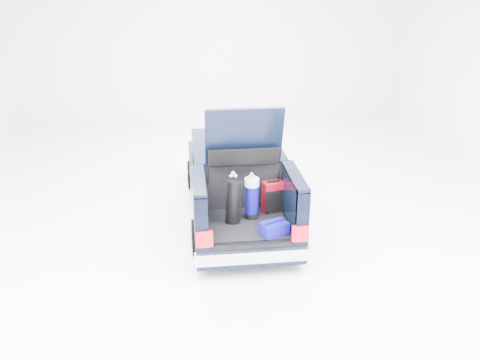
{
  "coord_description": "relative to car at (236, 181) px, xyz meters",
  "views": [
    {
      "loc": [
        -1.0,
        -8.87,
        4.53
      ],
      "look_at": [
        0.0,
        -0.5,
        0.96
      ],
      "focal_mm": 38.0,
      "sensor_mm": 36.0,
      "label": 1
    }
  ],
  "objects": [
    {
      "name": "blue_golf_bag",
      "position": [
        0.1,
        -1.39,
        0.29
      ],
      "size": [
        0.31,
        0.31,
        0.8
      ],
      "rotation": [
        0.0,
        0.0,
        0.36
      ],
      "color": "black",
      "rests_on": "car"
    },
    {
      "name": "black_golf_bag",
      "position": [
        -0.22,
        -1.56,
        0.33
      ],
      "size": [
        0.35,
        0.39,
        0.89
      ],
      "rotation": [
        0.0,
        0.0,
        0.39
      ],
      "color": "black",
      "rests_on": "car"
    },
    {
      "name": "car",
      "position": [
        0.0,
        0.0,
        0.0
      ],
      "size": [
        1.87,
        4.65,
        2.47
      ],
      "color": "black",
      "rests_on": "ground"
    },
    {
      "name": "ground",
      "position": [
        0.0,
        -0.11,
        -0.67
      ],
      "size": [
        14.0,
        14.0,
        0.0
      ],
      "primitive_type": "plane",
      "color": "white",
      "rests_on": "ground"
    },
    {
      "name": "blue_duffel",
      "position": [
        0.38,
        -2.01,
        0.03
      ],
      "size": [
        0.49,
        0.41,
        0.22
      ],
      "rotation": [
        0.0,
        0.0,
        0.38
      ],
      "color": "#0A0573",
      "rests_on": "car"
    },
    {
      "name": "red_suitcase",
      "position": [
        0.5,
        -1.19,
        0.2
      ],
      "size": [
        0.38,
        0.29,
        0.57
      ],
      "rotation": [
        0.0,
        0.0,
        0.21
      ],
      "color": "maroon",
      "rests_on": "car"
    }
  ]
}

